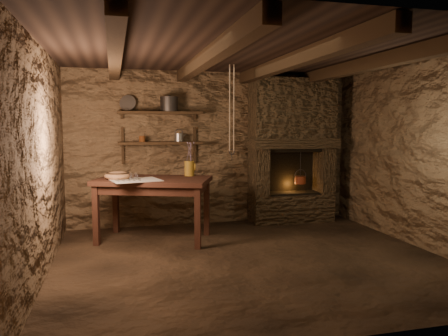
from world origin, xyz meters
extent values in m
plane|color=black|center=(0.00, 0.00, 0.00)|extent=(4.50, 4.50, 0.00)
cube|color=brown|center=(0.00, 2.00, 1.20)|extent=(4.50, 0.04, 2.40)
cube|color=brown|center=(0.00, -2.00, 1.20)|extent=(4.50, 0.04, 2.40)
cube|color=brown|center=(-2.25, 0.00, 1.20)|extent=(0.04, 4.00, 2.40)
cube|color=brown|center=(2.25, 0.00, 1.20)|extent=(0.04, 4.00, 2.40)
cube|color=black|center=(0.00, 0.00, 2.40)|extent=(4.50, 4.00, 0.04)
cube|color=black|center=(-1.50, 0.00, 2.31)|extent=(0.14, 3.95, 0.16)
cube|color=black|center=(-0.50, 0.00, 2.31)|extent=(0.14, 3.95, 0.16)
cube|color=black|center=(0.50, 0.00, 2.31)|extent=(0.14, 3.95, 0.16)
cube|color=black|center=(1.50, 0.00, 2.31)|extent=(0.14, 3.95, 0.16)
cube|color=black|center=(-0.85, 1.84, 1.30)|extent=(1.25, 0.30, 0.04)
cube|color=black|center=(-0.85, 1.84, 1.75)|extent=(1.25, 0.30, 0.04)
cube|color=#322619|center=(1.25, 1.77, 0.23)|extent=(1.35, 0.45, 0.45)
cube|color=#322619|center=(0.69, 1.77, 0.82)|extent=(0.23, 0.45, 0.75)
cube|color=#322619|center=(1.81, 1.77, 0.82)|extent=(0.23, 0.45, 0.75)
cube|color=#322619|center=(1.25, 1.74, 1.28)|extent=(1.43, 0.51, 0.16)
cube|color=#322619|center=(1.25, 1.77, 1.83)|extent=(1.35, 0.45, 0.94)
cube|color=black|center=(1.25, 1.96, 0.82)|extent=(0.90, 0.06, 0.75)
cube|color=black|center=(-1.02, 1.14, 0.82)|extent=(1.70, 1.33, 0.06)
cube|color=black|center=(-1.02, 1.14, 0.73)|extent=(1.53, 1.17, 0.11)
cube|color=beige|center=(-1.27, 0.97, 0.86)|extent=(0.70, 0.61, 0.01)
cylinder|color=olive|center=(-0.50, 1.30, 0.96)|extent=(0.18, 0.18, 0.21)
torus|color=olive|center=(-0.43, 1.30, 0.98)|extent=(0.02, 0.12, 0.12)
ellipsoid|color=#9F6C45|center=(-1.49, 1.18, 0.90)|extent=(0.47, 0.47, 0.13)
cylinder|color=#2A2725|center=(-0.71, 1.84, 1.87)|extent=(0.35, 0.35, 0.20)
cylinder|color=#9A9B96|center=(-1.31, 1.94, 1.89)|extent=(0.27, 0.18, 0.24)
cylinder|color=#582A11|center=(-1.12, 1.84, 1.36)|extent=(0.11, 0.11, 0.09)
cylinder|color=maroon|center=(1.39, 1.72, 0.68)|extent=(0.22, 0.22, 0.12)
torus|color=#2A2725|center=(1.39, 1.72, 0.76)|extent=(0.20, 0.01, 0.20)
cylinder|color=#2A2725|center=(1.39, 1.72, 0.94)|extent=(0.01, 0.01, 0.44)
camera|label=1|loc=(-1.54, -4.77, 1.58)|focal=35.00mm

